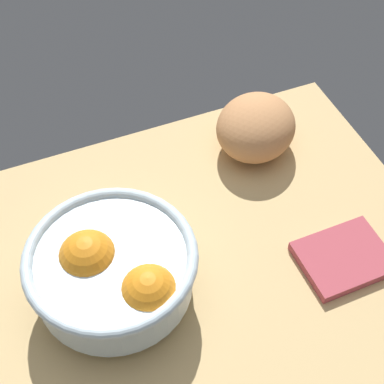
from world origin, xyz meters
TOP-DOWN VIEW (x-y plane):
  - ground_plane at (0.00, 0.00)cm, footprint 79.43×57.19cm
  - fruit_bowl at (-9.47, -1.26)cm, footprint 23.27×23.27cm
  - bread_loaf at (21.22, 17.59)cm, footprint 19.57×19.39cm
  - napkin_folded at (23.15, -8.53)cm, footprint 13.05×10.41cm

SIDE VIEW (x-z plane):
  - ground_plane at x=0.00cm, z-range -3.00..0.00cm
  - napkin_folded at x=23.15cm, z-range 0.00..1.52cm
  - bread_loaf at x=21.22cm, z-range 0.00..9.39cm
  - fruit_bowl at x=-9.47cm, z-range 0.66..12.17cm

